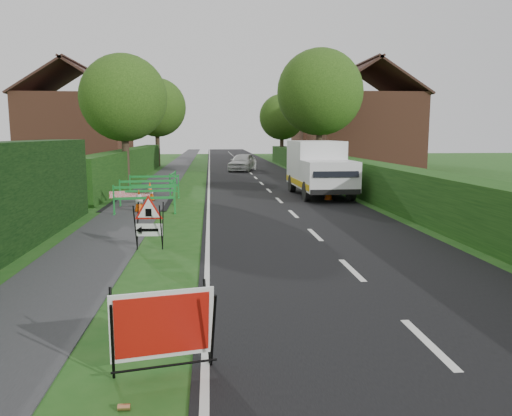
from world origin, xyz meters
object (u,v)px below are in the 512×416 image
red_rect_sign (163,326)px  hatchback_car (243,162)px  triangle_sign (147,219)px  works_van (319,167)px

red_rect_sign → hatchback_car: size_ratio=0.32×
red_rect_sign → triangle_sign: 6.18m
red_rect_sign → hatchback_car: hatchback_car is taller
triangle_sign → hatchback_car: 25.15m
red_rect_sign → hatchback_car: 31.10m
works_van → hatchback_car: bearing=97.9°
works_van → hatchback_car: size_ratio=1.38×
works_van → triangle_sign: bearing=-123.1°
red_rect_sign → works_van: (5.25, 15.94, 0.71)m
red_rect_sign → works_van: works_van is taller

